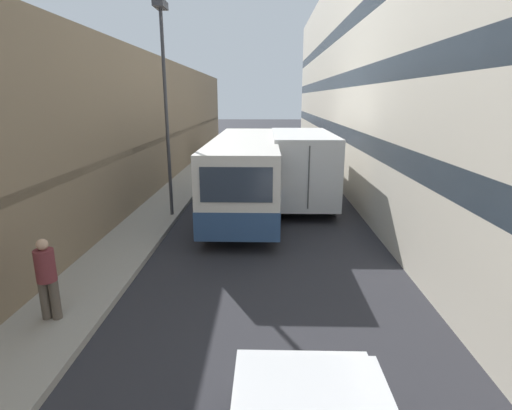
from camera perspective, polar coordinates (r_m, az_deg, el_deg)
ground_plane at (r=13.65m, az=0.91°, el=-3.71°), size 150.00×150.00×0.00m
sidewalk_left at (r=14.26m, az=-15.75°, el=-3.15°), size 1.82×60.00×0.15m
building_left_shopfront at (r=14.42m, az=-24.26°, el=7.72°), size 2.40×60.00×6.34m
building_right_apartment at (r=13.84m, az=23.05°, el=18.57°), size 2.40×60.00×11.08m
bus at (r=15.98m, az=-1.50°, el=4.76°), size 2.48×10.08×2.88m
box_truck at (r=17.70m, az=6.28°, el=5.95°), size 2.41×8.03×3.01m
panel_van at (r=28.37m, az=-2.98°, el=8.24°), size 1.82×4.17×1.87m
pedestrian at (r=8.82m, az=-27.72°, el=-9.04°), size 0.39×0.37×1.67m
street_lamp at (r=14.80m, az=-12.99°, el=17.77°), size 0.36×0.80×7.35m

